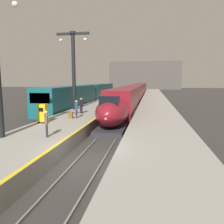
# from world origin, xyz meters

# --- Properties ---
(ground_plane) EXTENTS (260.00, 260.00, 0.00)m
(ground_plane) POSITION_xyz_m (0.00, 0.00, 0.00)
(ground_plane) COLOR #33302D
(platform_left) EXTENTS (4.80, 110.00, 1.05)m
(platform_left) POSITION_xyz_m (-4.05, 24.75, 0.53)
(platform_left) COLOR gray
(platform_left) RESTS_ON ground
(platform_right) EXTENTS (4.80, 110.00, 1.05)m
(platform_right) POSITION_xyz_m (4.05, 24.75, 0.53)
(platform_right) COLOR gray
(platform_right) RESTS_ON ground
(platform_left_safety_stripe) EXTENTS (0.20, 107.80, 0.01)m
(platform_left_safety_stripe) POSITION_xyz_m (-1.77, 24.75, 1.05)
(platform_left_safety_stripe) COLOR yellow
(platform_left_safety_stripe) RESTS_ON platform_left
(rail_main_left) EXTENTS (0.08, 110.00, 0.12)m
(rail_main_left) POSITION_xyz_m (-0.75, 27.50, 0.06)
(rail_main_left) COLOR slate
(rail_main_left) RESTS_ON ground
(rail_main_right) EXTENTS (0.08, 110.00, 0.12)m
(rail_main_right) POSITION_xyz_m (0.75, 27.50, 0.06)
(rail_main_right) COLOR slate
(rail_main_right) RESTS_ON ground
(rail_secondary_left) EXTENTS (0.08, 110.00, 0.12)m
(rail_secondary_left) POSITION_xyz_m (-8.85, 27.50, 0.06)
(rail_secondary_left) COLOR slate
(rail_secondary_left) RESTS_ON ground
(rail_secondary_right) EXTENTS (0.08, 110.00, 0.12)m
(rail_secondary_right) POSITION_xyz_m (-7.35, 27.50, 0.06)
(rail_secondary_right) COLOR slate
(rail_secondary_right) RESTS_ON ground
(highspeed_train_main) EXTENTS (2.92, 74.54, 3.60)m
(highspeed_train_main) POSITION_xyz_m (0.00, 41.44, 1.98)
(highspeed_train_main) COLOR maroon
(highspeed_train_main) RESTS_ON ground
(regional_train_adjacent) EXTENTS (2.85, 36.60, 3.80)m
(regional_train_adjacent) POSITION_xyz_m (-8.10, 28.16, 2.13)
(regional_train_adjacent) COLOR #145660
(regional_train_adjacent) RESTS_ON ground
(station_column_mid) EXTENTS (4.00, 0.68, 9.25)m
(station_column_mid) POSITION_xyz_m (-5.90, 14.49, 6.61)
(station_column_mid) COLOR black
(station_column_mid) RESTS_ON platform_left
(passenger_near_edge) EXTENTS (0.34, 0.54, 1.69)m
(passenger_near_edge) POSITION_xyz_m (-3.56, 8.53, 2.04)
(passenger_near_edge) COLOR #23232D
(passenger_near_edge) RESTS_ON platform_left
(passenger_mid_platform) EXTENTS (0.38, 0.50, 1.69)m
(passenger_mid_platform) POSITION_xyz_m (-3.07, 1.43, 2.04)
(passenger_mid_platform) COLOR #23232D
(passenger_mid_platform) RESTS_ON platform_left
(passenger_far_waiting) EXTENTS (0.41, 0.46, 1.69)m
(passenger_far_waiting) POSITION_xyz_m (-4.00, 11.33, 2.04)
(passenger_far_waiting) COLOR #23232D
(passenger_far_waiting) RESTS_ON platform_left
(rolling_suitcase) EXTENTS (0.40, 0.22, 0.98)m
(rolling_suitcase) POSITION_xyz_m (-4.00, 8.09, 1.35)
(rolling_suitcase) COLOR brown
(rolling_suitcase) RESTS_ON platform_left
(ticket_machine_yellow) EXTENTS (0.76, 0.62, 1.60)m
(ticket_machine_yellow) POSITION_xyz_m (-5.55, 5.74, 1.79)
(ticket_machine_yellow) COLOR yellow
(ticket_machine_yellow) RESTS_ON platform_left
(terminus_back_wall) EXTENTS (36.00, 2.00, 14.00)m
(terminus_back_wall) POSITION_xyz_m (0.00, 102.00, 7.00)
(terminus_back_wall) COLOR #4C4742
(terminus_back_wall) RESTS_ON ground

